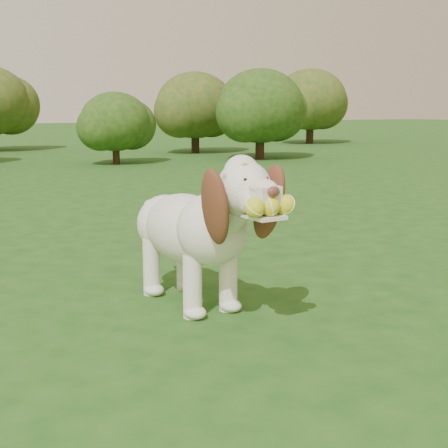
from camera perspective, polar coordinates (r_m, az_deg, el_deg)
name	(u,v)px	position (r m, az deg, el deg)	size (l,w,h in m)	color
ground	(72,302)	(3.52, -13.72, -6.96)	(80.00, 80.00, 0.00)	#184814
dog	(197,225)	(3.24, -2.44, -0.09)	(0.50, 1.28, 0.83)	silver
shrub_d	(260,106)	(12.82, 3.34, 10.71)	(1.75, 1.75, 1.82)	#382314
shrub_h	(311,100)	(18.59, 7.93, 11.20)	(2.07, 2.07, 2.15)	#382314
shrub_f	(195,105)	(14.62, -2.67, 10.79)	(1.79, 1.79, 1.85)	#382314
shrub_c	(115,122)	(11.86, -9.93, 9.20)	(1.29, 1.29, 1.33)	#382314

